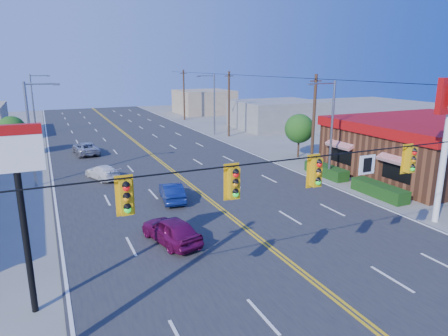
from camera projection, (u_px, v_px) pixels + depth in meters
name	position (u px, v px, depth m)	size (l,w,h in m)	color
ground	(332.00, 298.00, 16.22)	(160.00, 160.00, 0.00)	gray
road	(179.00, 176.00, 33.84)	(20.00, 120.00, 0.06)	#2D2D30
signal_span	(339.00, 183.00, 14.95)	(24.32, 0.34, 9.00)	#47301E
kfc	(429.00, 147.00, 34.16)	(16.30, 12.40, 4.70)	brown
pizza_hut_sign	(18.00, 182.00, 14.04)	(1.90, 0.30, 6.85)	black
streetlight_se	(330.00, 125.00, 31.75)	(2.55, 0.25, 8.00)	gray
streetlight_ne	(213.00, 101.00, 52.90)	(2.55, 0.25, 8.00)	gray
streetlight_sw	(32.00, 128.00, 30.16)	(2.55, 0.25, 8.00)	gray
streetlight_nw	(34.00, 101.00, 53.08)	(2.55, 0.25, 8.00)	gray
utility_pole_near	(314.00, 122.00, 35.91)	(0.28, 0.28, 8.40)	#47301E
utility_pole_mid	(229.00, 104.00, 51.78)	(0.28, 0.28, 8.40)	#47301E
utility_pole_far	(184.00, 95.00, 67.65)	(0.28, 0.28, 8.40)	#47301E
tree_kfc_rear	(299.00, 129.00, 40.28)	(2.94, 2.94, 4.41)	#47301E
tree_west	(12.00, 130.00, 40.29)	(2.80, 2.80, 4.20)	#47301E
bld_east_mid	(277.00, 114.00, 59.78)	(12.00, 10.00, 4.00)	gray
bld_east_far	(204.00, 102.00, 77.92)	(10.00, 10.00, 4.40)	tan
car_magenta	(171.00, 231.00, 20.98)	(1.66, 4.12, 1.40)	#6A0B43
car_blue	(172.00, 193.00, 27.49)	(1.34, 3.83, 1.26)	navy
car_white	(103.00, 173.00, 32.81)	(1.60, 3.93, 1.14)	white
car_silver	(86.00, 149.00, 41.82)	(2.16, 4.68, 1.30)	#B8B7BC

